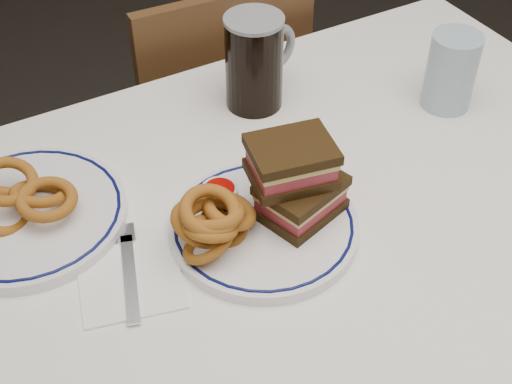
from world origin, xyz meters
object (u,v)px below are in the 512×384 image
beer_mug (256,61)px  chair_far (211,123)px  main_plate (264,227)px  far_plate (27,215)px  reuben_sandwich (296,179)px

beer_mug → chair_far: bearing=78.6°
chair_far → main_plate: chair_far is taller
beer_mug → far_plate: (-0.43, -0.09, -0.07)m
main_plate → chair_far: bearing=71.0°
beer_mug → far_plate: bearing=-167.7°
chair_far → main_plate: bearing=-109.0°
reuben_sandwich → far_plate: (-0.34, 0.19, -0.06)m
beer_mug → far_plate: size_ratio=0.58×
chair_far → far_plate: chair_far is taller
reuben_sandwich → beer_mug: beer_mug is taller
chair_far → reuben_sandwich: (-0.16, -0.62, 0.37)m
reuben_sandwich → main_plate: bearing=-178.7°
main_plate → beer_mug: (0.14, 0.28, 0.07)m
chair_far → far_plate: (-0.50, -0.43, 0.31)m
far_plate → beer_mug: bearing=12.3°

